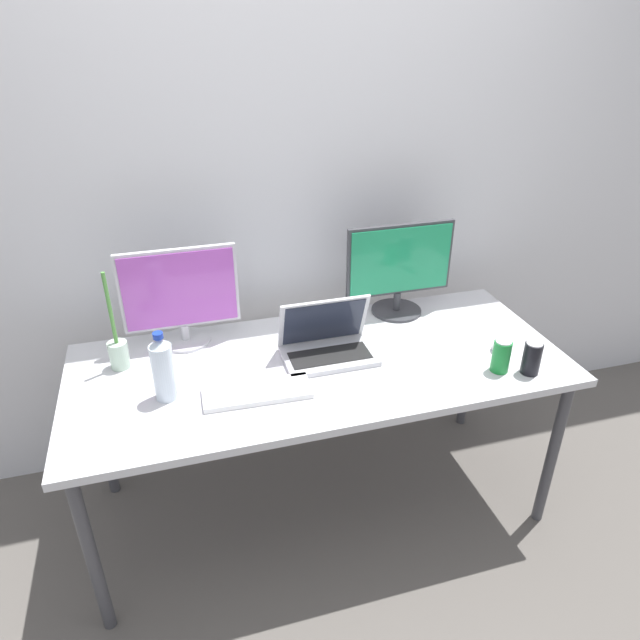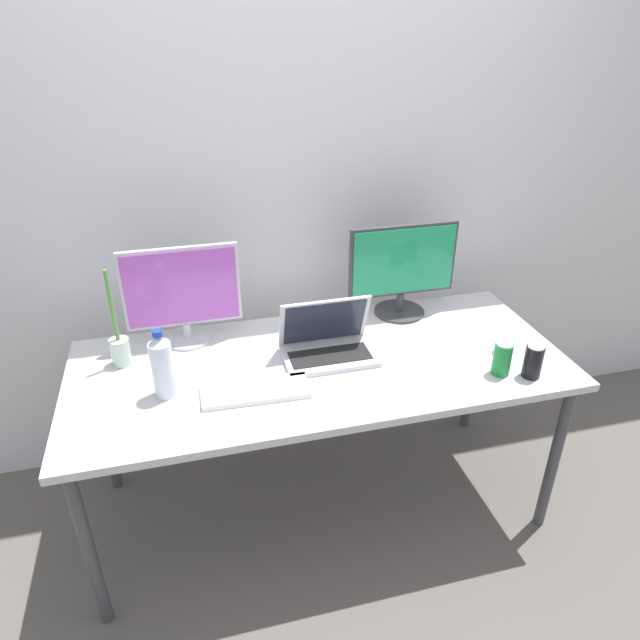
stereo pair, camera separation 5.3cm
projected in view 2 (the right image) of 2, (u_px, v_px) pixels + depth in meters
name	position (u px, v px, depth m)	size (l,w,h in m)	color
ground_plane	(320.00, 503.00, 2.51)	(16.00, 16.00, 0.00)	#5B5651
wall_back	(285.00, 176.00, 2.39)	(7.00, 0.08, 2.60)	silver
work_desk	(320.00, 374.00, 2.19)	(1.86, 0.79, 0.74)	#424247
monitor_left	(182.00, 293.00, 2.20)	(0.45, 0.19, 0.40)	silver
monitor_center	(403.00, 268.00, 2.41)	(0.47, 0.22, 0.40)	#38383D
laptop_silver	(327.00, 343.00, 2.18)	(0.35, 0.23, 0.23)	silver
keyboard_main	(255.00, 391.00, 1.98)	(0.37, 0.14, 0.02)	white
mouse_by_keyboard	(503.00, 352.00, 2.19)	(0.07, 0.09, 0.04)	silver
water_bottle	(162.00, 366.00, 1.92)	(0.08, 0.08, 0.26)	silver
soda_can_near_keyboard	(533.00, 361.00, 2.05)	(0.07, 0.07, 0.13)	black
soda_can_by_laptop	(502.00, 359.00, 2.06)	(0.07, 0.07, 0.13)	#197F33
bamboo_vase	(120.00, 348.00, 2.11)	(0.07, 0.07, 0.38)	#B2D1B7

